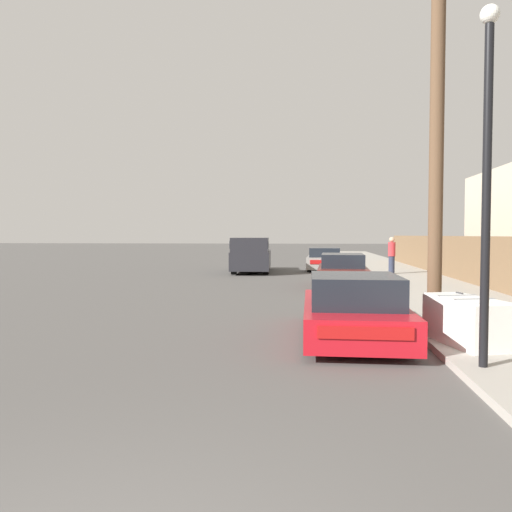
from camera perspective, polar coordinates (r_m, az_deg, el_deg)
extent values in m
cube|color=#9E998E|center=(25.91, 15.36, -1.87)|extent=(4.20, 63.00, 0.12)
cube|color=white|center=(9.21, 22.81, -6.91)|extent=(1.11, 1.75, 0.76)
cube|color=white|center=(9.15, 22.85, -4.47)|extent=(1.07, 1.68, 0.03)
cube|color=#333335|center=(9.67, 22.23, -3.93)|extent=(0.08, 0.20, 0.02)
cube|color=gray|center=(9.37, 22.00, -4.19)|extent=(0.71, 0.26, 0.01)
cube|color=gray|center=(8.95, 23.68, -4.52)|extent=(0.71, 0.26, 0.01)
cube|color=red|center=(9.73, 10.98, -6.80)|extent=(1.83, 4.18, 0.55)
cube|color=black|center=(9.29, 11.21, -3.83)|extent=(1.57, 2.01, 0.55)
cube|color=#B21414|center=(7.65, 12.38, -8.60)|extent=(1.42, 0.04, 0.19)
cylinder|color=black|center=(10.99, 6.25, -6.27)|extent=(0.20, 0.61, 0.61)
cylinder|color=black|center=(11.11, 14.46, -6.24)|extent=(0.20, 0.61, 0.61)
cylinder|color=black|center=(8.44, 6.34, -8.93)|extent=(0.20, 0.61, 0.61)
cylinder|color=black|center=(8.60, 17.05, -8.81)|extent=(0.20, 0.61, 0.61)
cube|color=#5B1E19|center=(19.23, 9.83, -2.13)|extent=(1.96, 4.29, 0.63)
cube|color=black|center=(19.02, 9.86, -0.49)|extent=(1.63, 2.43, 0.49)
cube|color=#B21414|center=(17.10, 10.00, -2.32)|extent=(1.39, 0.09, 0.22)
cylinder|color=black|center=(20.54, 7.59, -2.23)|extent=(0.22, 0.61, 0.60)
cylinder|color=black|center=(20.57, 11.90, -2.26)|extent=(0.22, 0.61, 0.60)
cylinder|color=black|center=(17.93, 7.45, -2.91)|extent=(0.22, 0.61, 0.60)
cylinder|color=black|center=(17.97, 12.39, -2.93)|extent=(0.22, 0.61, 0.60)
cube|color=gray|center=(28.24, 7.84, -0.67)|extent=(2.04, 4.64, 0.62)
cube|color=black|center=(28.04, 7.84, 0.45)|extent=(1.71, 2.62, 0.49)
cube|color=#B21414|center=(25.93, 7.82, -0.70)|extent=(1.47, 0.08, 0.22)
cylinder|color=black|center=(29.68, 6.25, -0.79)|extent=(0.22, 0.62, 0.61)
cylinder|color=black|center=(29.68, 9.44, -0.81)|extent=(0.22, 0.62, 0.61)
cylinder|color=black|center=(26.85, 6.07, -1.13)|extent=(0.22, 0.62, 0.61)
cylinder|color=black|center=(26.84, 9.59, -1.15)|extent=(0.22, 0.62, 0.61)
cube|color=#232328|center=(26.37, -0.49, -0.41)|extent=(2.25, 5.35, 0.91)
cube|color=#232328|center=(24.91, -0.67, 1.29)|extent=(1.95, 2.47, 0.70)
cube|color=black|center=(24.91, -0.67, 1.33)|extent=(1.99, 2.42, 0.39)
cylinder|color=black|center=(24.73, 1.17, -1.19)|extent=(0.31, 0.82, 0.81)
cylinder|color=black|center=(24.83, -2.55, -1.17)|extent=(0.31, 0.82, 0.81)
cylinder|color=black|center=(27.98, 1.34, -0.77)|extent=(0.31, 0.82, 0.81)
cylinder|color=black|center=(28.06, -1.95, -0.76)|extent=(0.31, 0.82, 0.81)
cylinder|color=brown|center=(11.33, 20.01, 17.05)|extent=(0.29, 0.29, 9.46)
cylinder|color=black|center=(7.61, 24.83, 6.06)|extent=(0.12, 0.12, 4.71)
sphere|color=white|center=(8.16, 25.17, 23.72)|extent=(0.26, 0.26, 0.26)
cube|color=brown|center=(21.23, 22.85, -0.31)|extent=(0.08, 33.22, 1.80)
cylinder|color=#282D42|center=(24.56, 15.23, -0.99)|extent=(0.28, 0.28, 0.83)
cylinder|color=#B72D33|center=(24.52, 15.25, 0.76)|extent=(0.34, 0.34, 0.66)
sphere|color=tan|center=(24.52, 15.27, 1.82)|extent=(0.25, 0.25, 0.25)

